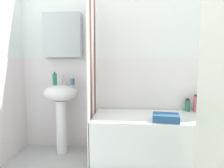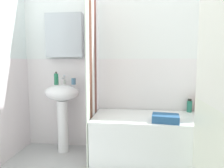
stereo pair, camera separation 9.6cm
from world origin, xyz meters
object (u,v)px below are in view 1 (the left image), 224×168
Objects in this scene: soap_dispenser at (55,79)px; shampoo_bottle at (195,104)px; towel_folded at (166,118)px; lotion_bottle at (203,103)px; body_wash_bottle at (188,105)px; conditioner_bottle at (212,105)px; sink at (61,104)px; toothbrush_cup at (72,82)px; bathtub at (160,139)px.

shampoo_bottle is at bearing 2.90° from soap_dispenser.
lotion_bottle is at bearing 39.92° from towel_folded.
body_wash_bottle reaches higher than towel_folded.
soap_dispenser is at bearing -176.07° from body_wash_bottle.
conditioner_bottle is 0.11m from lotion_bottle.
lotion_bottle is 1.03× the size of shampoo_bottle.
toothbrush_cup reaches higher than sink.
lotion_bottle is (-0.11, -0.00, 0.02)m from conditioner_bottle.
bathtub is at bearing 95.83° from towel_folded.
lotion_bottle is 1.37× the size of body_wash_bottle.
conditioner_bottle is at bearing 35.03° from towel_folded.
shampoo_bottle is 0.09m from body_wash_bottle.
conditioner_bottle is 0.30m from body_wash_bottle.
toothbrush_cup is 1.28m from bathtub.
towel_folded is (-0.36, -0.46, -0.04)m from body_wash_bottle.
lotion_bottle reaches higher than conditioner_bottle.
soap_dispenser is 2.00m from conditioner_bottle.
bathtub is at bearing -158.82° from conditioner_bottle.
lotion_bottle is (1.65, 0.05, -0.27)m from toothbrush_cup.
sink is at bearing -150.06° from toothbrush_cup.
bathtub is at bearing -155.39° from lotion_bottle.
bathtub is 0.81m from conditioner_bottle.
towel_folded is (1.24, -0.33, -0.06)m from sink.
lotion_bottle is (0.57, 0.26, 0.38)m from bathtub.
soap_dispenser is at bearing -165.18° from toothbrush_cup.
lotion_bottle reaches higher than towel_folded.
toothbrush_cup is 0.43× the size of conditioner_bottle.
conditioner_bottle reaches higher than body_wash_bottle.
shampoo_bottle is (-0.10, -0.02, -0.00)m from lotion_bottle.
bathtub is (1.09, -0.21, -0.64)m from toothbrush_cup.
soap_dispenser is 1.41m from towel_folded.
soap_dispenser reaches higher than body_wash_bottle.
sink is 10.79× the size of toothbrush_cup.
conditioner_bottle is (1.97, 0.11, -0.32)m from soap_dispenser.
conditioner_bottle is at bearing 3.18° from soap_dispenser.
towel_folded reaches higher than bathtub.
sink is 1.28m from towel_folded.
soap_dispenser is 0.74× the size of lotion_bottle.
lotion_bottle is (1.78, 0.13, 0.01)m from sink.
shampoo_bottle is at bearing -174.45° from conditioner_bottle.
sink is 0.32m from soap_dispenser.
conditioner_bottle is 0.80m from towel_folded.
sink reaches higher than bathtub.
lotion_bottle is 0.83× the size of towel_folded.
conditioner_bottle is at bearing -1.01° from body_wash_bottle.
bathtub is at bearing -152.52° from shampoo_bottle.
sink is at bearing -176.09° from conditioner_bottle.
soap_dispenser is 0.62× the size of towel_folded.
bathtub is at bearing -144.64° from body_wash_bottle.
conditioner_bottle is 0.21m from shampoo_bottle.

